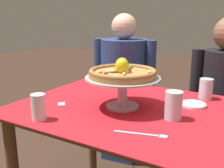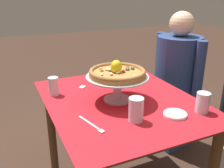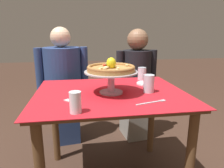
# 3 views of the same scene
# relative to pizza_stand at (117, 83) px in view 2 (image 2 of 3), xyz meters

# --- Properties ---
(dining_table) EXTENTS (1.08, 0.88, 0.75)m
(dining_table) POSITION_rel_pizza_stand_xyz_m (-0.00, 0.02, -0.24)
(dining_table) COLOR brown
(dining_table) RESTS_ON ground
(pizza_stand) EXTENTS (0.37, 0.37, 0.16)m
(pizza_stand) POSITION_rel_pizza_stand_xyz_m (0.00, 0.00, 0.00)
(pizza_stand) COLOR #B7B7C1
(pizza_stand) RESTS_ON dining_table
(pizza) EXTENTS (0.33, 0.33, 0.10)m
(pizza) POSITION_rel_pizza_stand_xyz_m (-0.00, -0.00, 0.07)
(pizza) COLOR #AD753D
(pizza) RESTS_ON pizza_stand
(water_glass_front_left) EXTENTS (0.06, 0.06, 0.12)m
(water_glass_front_left) POSITION_rel_pizza_stand_xyz_m (-0.24, -0.33, -0.06)
(water_glass_front_left) COLOR white
(water_glass_front_left) RESTS_ON dining_table
(water_glass_side_right) EXTENTS (0.08, 0.08, 0.13)m
(water_glass_side_right) POSITION_rel_pizza_stand_xyz_m (0.27, -0.02, -0.06)
(water_glass_side_right) COLOR silver
(water_glass_side_right) RESTS_ON dining_table
(water_glass_back_right) EXTENTS (0.07, 0.07, 0.11)m
(water_glass_back_right) POSITION_rel_pizza_stand_xyz_m (0.34, 0.36, -0.06)
(water_glass_back_right) COLOR silver
(water_glass_back_right) RESTS_ON dining_table
(side_plate) EXTENTS (0.13, 0.13, 0.02)m
(side_plate) POSITION_rel_pizza_stand_xyz_m (0.31, 0.20, -0.10)
(side_plate) COLOR white
(side_plate) RESTS_ON dining_table
(dinner_fork) EXTENTS (0.21, 0.07, 0.01)m
(dinner_fork) POSITION_rel_pizza_stand_xyz_m (0.22, -0.25, -0.11)
(dinner_fork) COLOR #B7B7C1
(dinner_fork) RESTS_ON dining_table
(sugar_packet) EXTENTS (0.06, 0.06, 0.00)m
(sugar_packet) POSITION_rel_pizza_stand_xyz_m (-0.29, -0.13, -0.11)
(sugar_packet) COLOR beige
(sugar_packet) RESTS_ON dining_table
(diner_left) EXTENTS (0.53, 0.42, 1.23)m
(diner_left) POSITION_rel_pizza_stand_xyz_m (-0.40, 0.77, -0.25)
(diner_left) COLOR navy
(diner_left) RESTS_ON ground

